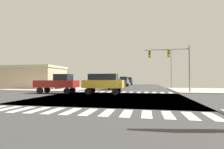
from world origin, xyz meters
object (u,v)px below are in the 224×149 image
at_px(suv_farside_1, 124,81).
at_px(suv_trailing_2, 129,80).
at_px(street_lamp, 170,65).
at_px(pickup_queued_1, 58,83).
at_px(bank_building, 32,77).
at_px(suv_outer_3, 103,82).
at_px(sedan_crossing_2, 115,83).
at_px(traffic_signal_mast, 171,58).
at_px(sedan_nearside_1, 106,82).

bearing_deg(suv_farside_1, suv_trailing_2, -90.00).
height_order(street_lamp, suv_farside_1, street_lamp).
relative_size(street_lamp, pickup_queued_1, 1.46).
relative_size(bank_building, suv_outer_3, 2.71).
bearing_deg(street_lamp, suv_outer_3, -121.50).
relative_size(sedan_crossing_2, pickup_queued_1, 0.84).
bearing_deg(suv_farside_1, bank_building, 38.10).
bearing_deg(street_lamp, pickup_queued_1, -134.64).
xyz_separation_m(bank_building, sedan_crossing_2, (15.87, -0.12, -0.97)).
bearing_deg(suv_trailing_2, traffic_signal_mast, 105.44).
xyz_separation_m(traffic_signal_mast, pickup_queued_1, (-13.72, -4.17, -3.15)).
bearing_deg(sedan_nearside_1, bank_building, 23.95).
bearing_deg(traffic_signal_mast, sedan_crossing_2, 146.39).
xyz_separation_m(bank_building, pickup_queued_1, (10.55, -9.87, -0.80)).
bearing_deg(street_lamp, bank_building, -168.32).
bearing_deg(suv_outer_3, sedan_nearside_1, -167.83).
relative_size(bank_building, suv_trailing_2, 2.71).
bearing_deg(suv_outer_3, bank_building, -121.31).
bearing_deg(suv_trailing_2, bank_building, 57.32).
bearing_deg(traffic_signal_mast, bank_building, 166.77).
xyz_separation_m(sedan_nearside_1, pickup_queued_1, (-2.31, -15.59, 0.17)).
height_order(street_lamp, suv_outer_3, street_lamp).
bearing_deg(sedan_nearside_1, traffic_signal_mast, 134.97).
relative_size(traffic_signal_mast, street_lamp, 0.81).
xyz_separation_m(bank_building, suv_outer_3, (16.23, -9.87, -0.69)).
bearing_deg(pickup_queued_1, suv_outer_3, 90.00).
bearing_deg(suv_farside_1, sedan_nearside_1, 65.97).
relative_size(traffic_signal_mast, sedan_nearside_1, 1.41).
distance_m(sedan_nearside_1, sedan_crossing_2, 6.56).
bearing_deg(traffic_signal_mast, suv_trailing_2, 105.44).
xyz_separation_m(bank_building, sedan_nearside_1, (12.87, 5.71, -0.97)).
height_order(street_lamp, bank_building, street_lamp).
distance_m(traffic_signal_mast, street_lamp, 11.05).
height_order(suv_farside_1, sedan_crossing_2, suv_farside_1).
bearing_deg(sedan_crossing_2, suv_farside_1, -90.00).
bearing_deg(bank_building, pickup_queued_1, -43.10).
bearing_deg(suv_trailing_2, sedan_crossing_2, 90.00).
relative_size(pickup_queued_1, suv_outer_3, 1.11).
relative_size(traffic_signal_mast, suv_trailing_2, 1.31).
bearing_deg(suv_farside_1, sedan_crossing_2, 90.00).
height_order(pickup_queued_1, suv_trailing_2, pickup_queued_1).
bearing_deg(suv_trailing_2, suv_outer_3, 90.60).
height_order(sedan_nearside_1, pickup_queued_1, pickup_queued_1).
xyz_separation_m(traffic_signal_mast, street_lamp, (1.24, 10.98, 0.06)).
distance_m(suv_farside_1, suv_trailing_2, 12.30).
distance_m(sedan_nearside_1, pickup_queued_1, 15.76).
relative_size(traffic_signal_mast, pickup_queued_1, 1.19).
relative_size(sedan_nearside_1, sedan_crossing_2, 1.00).
relative_size(sedan_crossing_2, suv_trailing_2, 0.93).
bearing_deg(pickup_queued_1, sedan_nearside_1, 171.56).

